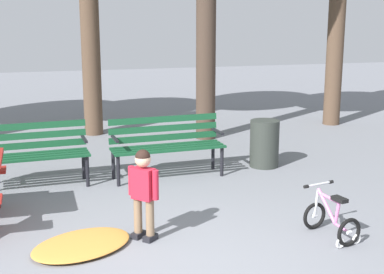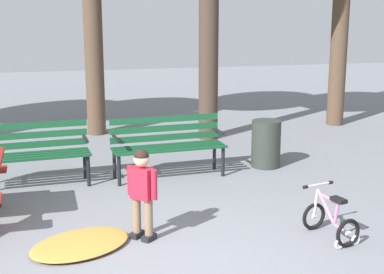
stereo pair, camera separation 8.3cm
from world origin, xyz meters
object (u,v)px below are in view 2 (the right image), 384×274
park_bench_far_left (28,149)px  park_bench_left (168,141)px  kids_bicycle (331,220)px  child_standing (142,188)px  trash_bin (266,144)px

park_bench_far_left → park_bench_left: same height
park_bench_left → kids_bicycle: bearing=-66.2°
park_bench_far_left → child_standing: (1.17, -2.16, 0.05)m
park_bench_far_left → kids_bicycle: (3.06, -2.64, -0.31)m
kids_bicycle → child_standing: bearing=165.6°
park_bench_left → child_standing: 2.26m
park_bench_far_left → trash_bin: park_bench_far_left is taller
park_bench_far_left → park_bench_left: size_ratio=1.00×
kids_bicycle → trash_bin: 2.76m
park_bench_left → trash_bin: 1.56m
park_bench_far_left → trash_bin: bearing=1.4°
trash_bin → kids_bicycle: bearing=-98.1°
child_standing → trash_bin: (2.28, 2.24, -0.20)m
child_standing → kids_bicycle: (1.89, -0.49, -0.36)m
child_standing → park_bench_left: bearing=71.1°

